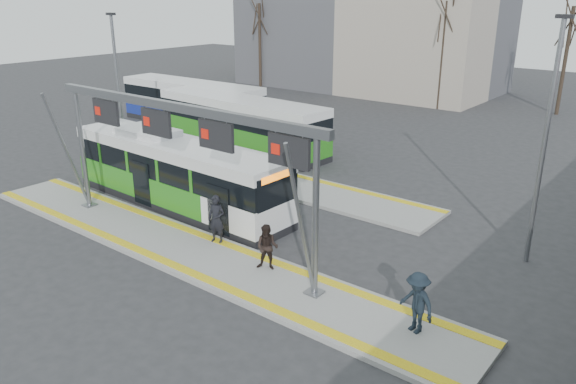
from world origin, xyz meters
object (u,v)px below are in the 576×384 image
(gantry, at_px, (177,133))
(passenger_a, at_px, (216,219))
(passenger_c, at_px, (417,303))
(passenger_b, at_px, (267,247))
(hero_bus, at_px, (177,174))

(gantry, distance_m, passenger_a, 3.46)
(passenger_a, relative_size, passenger_c, 1.03)
(passenger_b, height_order, passenger_c, passenger_c)
(passenger_a, xyz_separation_m, passenger_b, (2.83, -0.47, -0.12))
(gantry, bearing_deg, passenger_a, 45.03)
(hero_bus, bearing_deg, passenger_c, -10.28)
(passenger_c, bearing_deg, gantry, -160.49)
(gantry, xyz_separation_m, hero_bus, (-3.50, 2.77, -2.85))
(hero_bus, height_order, passenger_b, hero_bus)
(hero_bus, xyz_separation_m, passenger_b, (7.17, -2.39, -0.51))
(gantry, relative_size, passenger_b, 8.27)
(gantry, relative_size, hero_bus, 1.13)
(hero_bus, xyz_separation_m, passenger_a, (4.34, -1.93, -0.39))
(gantry, bearing_deg, hero_bus, 141.59)
(hero_bus, distance_m, passenger_c, 12.97)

